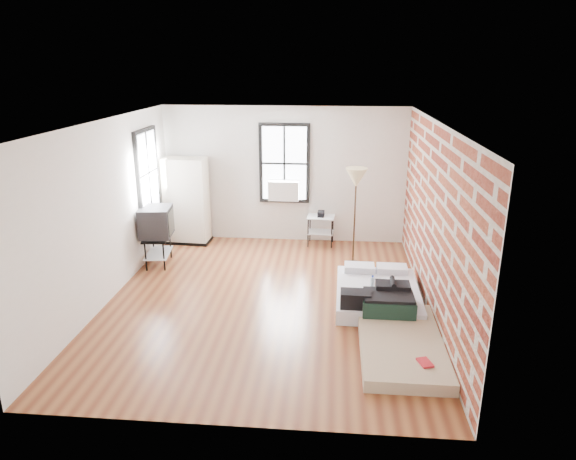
# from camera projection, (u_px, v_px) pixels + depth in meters

# --- Properties ---
(ground) EXTENTS (6.00, 6.00, 0.00)m
(ground) POSITION_uv_depth(u_px,v_px,m) (267.00, 300.00, 8.19)
(ground) COLOR #602C19
(ground) RESTS_ON ground
(room_shell) EXTENTS (5.02, 6.02, 2.80)m
(room_shell) POSITION_uv_depth(u_px,v_px,m) (283.00, 189.00, 7.98)
(room_shell) COLOR silver
(room_shell) RESTS_ON ground
(mattress_main) EXTENTS (1.31, 1.76, 0.56)m
(mattress_main) POSITION_uv_depth(u_px,v_px,m) (377.00, 293.00, 8.09)
(mattress_main) COLOR white
(mattress_main) RESTS_ON ground
(mattress_bare) EXTENTS (1.07, 2.03, 0.44)m
(mattress_bare) POSITION_uv_depth(u_px,v_px,m) (398.00, 333.00, 6.93)
(mattress_bare) COLOR tan
(mattress_bare) RESTS_ON ground
(wardrobe) EXTENTS (0.93, 0.56, 1.78)m
(wardrobe) POSITION_uv_depth(u_px,v_px,m) (187.00, 201.00, 10.59)
(wardrobe) COLOR black
(wardrobe) RESTS_ON ground
(side_table) EXTENTS (0.57, 0.47, 0.72)m
(side_table) POSITION_uv_depth(u_px,v_px,m) (321.00, 222.00, 10.55)
(side_table) COLOR black
(side_table) RESTS_ON ground
(floor_lamp) EXTENTS (0.39, 0.39, 1.83)m
(floor_lamp) POSITION_uv_depth(u_px,v_px,m) (356.00, 182.00, 9.19)
(floor_lamp) COLOR #301F10
(floor_lamp) RESTS_ON ground
(tv_stand) EXTENTS (0.62, 0.83, 1.10)m
(tv_stand) POSITION_uv_depth(u_px,v_px,m) (156.00, 224.00, 9.42)
(tv_stand) COLOR black
(tv_stand) RESTS_ON ground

